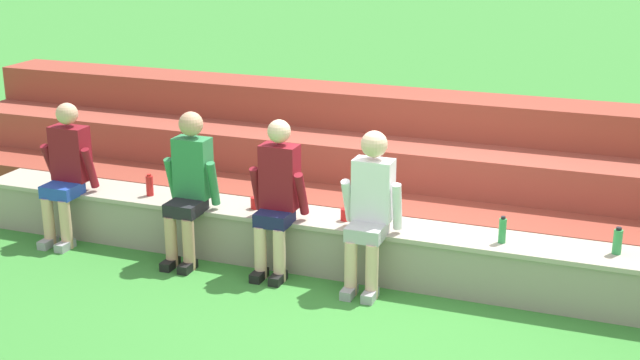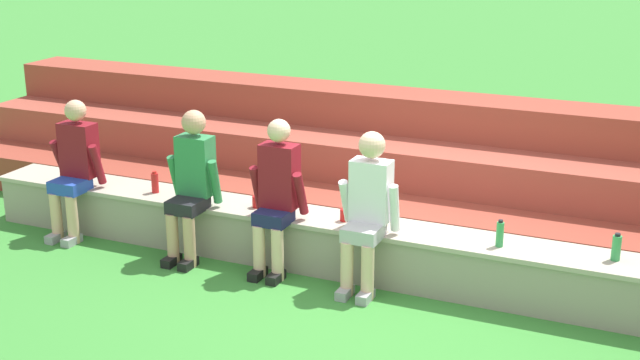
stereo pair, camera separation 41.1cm
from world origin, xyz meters
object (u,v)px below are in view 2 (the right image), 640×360
water_bottle_near_left (155,183)px  person_right_of_center (367,207)px  water_bottle_mid_left (500,234)px  person_center (276,193)px  water_bottle_center_gap (616,248)px  plastic_cup_middle (344,215)px  person_far_left (74,165)px  plastic_cup_left_end (257,202)px  person_left_of_center (191,181)px

water_bottle_near_left → person_right_of_center: bearing=-5.5°
person_right_of_center → water_bottle_mid_left: (1.09, 0.19, -0.14)m
person_center → water_bottle_mid_left: person_center is taller
water_bottle_center_gap → plastic_cup_middle: (-2.30, -0.05, -0.05)m
water_bottle_mid_left → person_far_left: bearing=-177.6°
person_right_of_center → plastic_cup_left_end: bearing=168.5°
person_far_left → person_right_of_center: 3.08m
water_bottle_near_left → person_far_left: bearing=-166.0°
water_bottle_center_gap → person_right_of_center: bearing=-172.0°
person_left_of_center → plastic_cup_left_end: 0.63m
plastic_cup_middle → plastic_cup_left_end: (-0.88, 0.01, -0.00)m
person_right_of_center → water_bottle_center_gap: 2.02m
water_bottle_mid_left → water_bottle_center_gap: size_ratio=1.02×
person_left_of_center → plastic_cup_middle: (1.42, 0.24, -0.20)m
person_far_left → plastic_cup_left_end: (1.90, 0.22, -0.18)m
water_bottle_center_gap → person_center: bearing=-174.5°
person_far_left → water_bottle_near_left: person_far_left is taller
water_bottle_mid_left → water_bottle_near_left: (-3.37, 0.02, -0.01)m
person_center → water_bottle_mid_left: (1.95, 0.19, -0.14)m
person_far_left → person_right_of_center: (3.08, -0.02, 0.01)m
water_bottle_near_left → plastic_cup_left_end: water_bottle_near_left is taller
person_left_of_center → person_right_of_center: person_left_of_center is taller
person_right_of_center → plastic_cup_left_end: (-1.18, 0.24, -0.19)m
plastic_cup_middle → person_center: bearing=-157.6°
water_bottle_center_gap → plastic_cup_middle: 2.30m
water_bottle_center_gap → water_bottle_near_left: water_bottle_center_gap is taller
person_center → person_right_of_center: (0.86, -0.01, -0.00)m
plastic_cup_middle → water_bottle_center_gap: bearing=1.2°
person_center → person_right_of_center: 0.86m
person_right_of_center → plastic_cup_left_end: size_ratio=12.78×
person_right_of_center → water_bottle_mid_left: 1.12m
person_right_of_center → water_bottle_near_left: 2.30m
water_bottle_center_gap → plastic_cup_middle: size_ratio=2.07×
water_bottle_near_left → water_bottle_center_gap: bearing=0.8°
water_bottle_center_gap → person_far_left: bearing=-177.1°
person_far_left → water_bottle_center_gap: (5.07, 0.26, -0.13)m
plastic_cup_left_end → water_bottle_mid_left: bearing=-1.1°
person_far_left → water_bottle_mid_left: size_ratio=5.87×
person_right_of_center → water_bottle_near_left: size_ratio=6.34×
plastic_cup_middle → water_bottle_mid_left: bearing=-1.6°
person_left_of_center → water_bottle_mid_left: 2.82m
person_right_of_center → plastic_cup_left_end: 1.22m
person_left_of_center → person_center: 0.86m
water_bottle_center_gap → plastic_cup_left_end: bearing=-179.3°
person_center → water_bottle_near_left: bearing=171.5°
person_far_left → plastic_cup_middle: size_ratio=12.46×
person_right_of_center → plastic_cup_middle: 0.43m
person_right_of_center → person_left_of_center: bearing=-179.7°
person_left_of_center → water_bottle_mid_left: size_ratio=6.02×
water_bottle_center_gap → person_left_of_center: bearing=-175.6°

